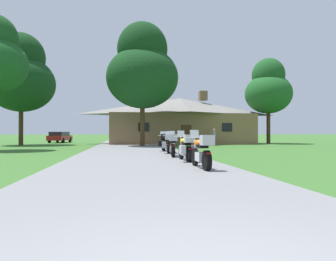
# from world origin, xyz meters

# --- Properties ---
(ground_plane) EXTENTS (500.00, 500.00, 0.00)m
(ground_plane) POSITION_xyz_m (0.00, 20.00, 0.00)
(ground_plane) COLOR #386628
(asphalt_driveway) EXTENTS (6.40, 80.00, 0.06)m
(asphalt_driveway) POSITION_xyz_m (0.00, 18.00, 0.03)
(asphalt_driveway) COLOR slate
(asphalt_driveway) RESTS_ON ground
(motorcycle_orange_nearest_to_camera) EXTENTS (0.66, 2.08, 1.30)m
(motorcycle_orange_nearest_to_camera) POSITION_xyz_m (1.95, 7.90, 0.62)
(motorcycle_orange_nearest_to_camera) COLOR black
(motorcycle_orange_nearest_to_camera) RESTS_ON asphalt_driveway
(motorcycle_yellow_second_in_row) EXTENTS (0.74, 2.08, 1.30)m
(motorcycle_yellow_second_in_row) POSITION_xyz_m (1.99, 10.61, 0.61)
(motorcycle_yellow_second_in_row) COLOR black
(motorcycle_yellow_second_in_row) RESTS_ON asphalt_driveway
(motorcycle_black_third_in_row) EXTENTS (0.71, 2.08, 1.30)m
(motorcycle_black_third_in_row) POSITION_xyz_m (1.83, 13.25, 0.62)
(motorcycle_black_third_in_row) COLOR black
(motorcycle_black_third_in_row) RESTS_ON asphalt_driveway
(motorcycle_white_fourth_in_row) EXTENTS (0.86, 2.08, 1.30)m
(motorcycle_white_fourth_in_row) POSITION_xyz_m (1.99, 15.80, 0.61)
(motorcycle_white_fourth_in_row) COLOR black
(motorcycle_white_fourth_in_row) RESTS_ON asphalt_driveway
(motorcycle_orange_farthest_in_row) EXTENTS (0.80, 2.08, 1.30)m
(motorcycle_orange_farthest_in_row) POSITION_xyz_m (1.99, 18.06, 0.61)
(motorcycle_orange_farthest_in_row) COLOR black
(motorcycle_orange_farthest_in_row) RESTS_ON asphalt_driveway
(stone_lodge) EXTENTS (16.87, 8.40, 6.24)m
(stone_lodge) POSITION_xyz_m (5.86, 33.22, 2.75)
(stone_lodge) COLOR brown
(stone_lodge) RESTS_ON ground
(bystander_gray_shirt_near_lodge) EXTENTS (0.37, 0.49, 1.67)m
(bystander_gray_shirt_near_lodge) POSITION_xyz_m (8.18, 26.94, 0.93)
(bystander_gray_shirt_near_lodge) COLOR black
(bystander_gray_shirt_near_lodge) RESTS_ON ground
(tree_left_far) EXTENTS (6.74, 6.74, 11.51)m
(tree_left_far) POSITION_xyz_m (-11.03, 30.91, 7.09)
(tree_left_far) COLOR #422D19
(tree_left_far) RESTS_ON ground
(tree_by_lodge_front) EXTENTS (6.66, 6.66, 11.52)m
(tree_by_lodge_front) POSITION_xyz_m (1.08, 26.21, 7.15)
(tree_by_lodge_front) COLOR #422D19
(tree_by_lodge_front) RESTS_ON ground
(tree_right_of_lodge) EXTENTS (5.44, 5.44, 10.07)m
(tree_right_of_lodge) POSITION_xyz_m (16.23, 31.69, 6.50)
(tree_right_of_lodge) COLOR #422D19
(tree_right_of_lodge) RESTS_ON ground
(parked_red_suv_far_left) EXTENTS (2.43, 4.80, 1.40)m
(parked_red_suv_far_left) POSITION_xyz_m (-8.82, 39.00, 0.78)
(parked_red_suv_far_left) COLOR maroon
(parked_red_suv_far_left) RESTS_ON ground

